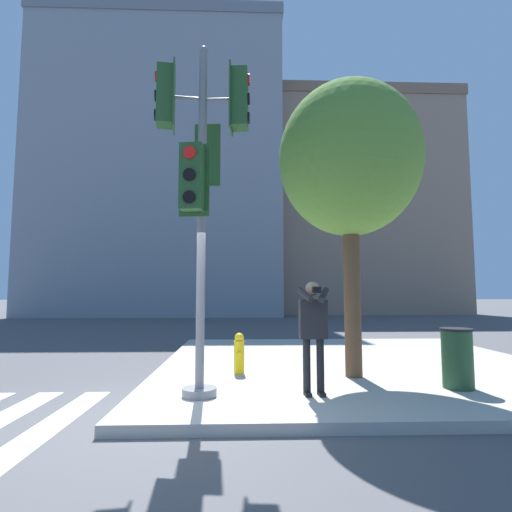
{
  "coord_description": "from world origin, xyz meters",
  "views": [
    {
      "loc": [
        1.13,
        -5.14,
        1.63
      ],
      "look_at": [
        1.34,
        0.74,
        2.16
      ],
      "focal_mm": 28.0,
      "sensor_mm": 36.0,
      "label": 1
    }
  ],
  "objects_px": {
    "traffic_signal_pole": "(202,164)",
    "trash_bin": "(457,358)",
    "street_tree": "(349,161)",
    "fire_hydrant": "(239,353)",
    "person_photographer": "(313,326)"
  },
  "relations": [
    {
      "from": "street_tree",
      "to": "fire_hydrant",
      "type": "height_order",
      "value": "street_tree"
    },
    {
      "from": "trash_bin",
      "to": "traffic_signal_pole",
      "type": "bearing_deg",
      "value": -174.85
    },
    {
      "from": "traffic_signal_pole",
      "to": "trash_bin",
      "type": "bearing_deg",
      "value": 5.15
    },
    {
      "from": "street_tree",
      "to": "fire_hydrant",
      "type": "distance_m",
      "value": 4.08
    },
    {
      "from": "traffic_signal_pole",
      "to": "fire_hydrant",
      "type": "relative_size",
      "value": 7.18
    },
    {
      "from": "traffic_signal_pole",
      "to": "street_tree",
      "type": "xyz_separation_m",
      "value": [
        2.58,
        1.25,
        0.5
      ]
    },
    {
      "from": "trash_bin",
      "to": "person_photographer",
      "type": "bearing_deg",
      "value": -172.57
    },
    {
      "from": "traffic_signal_pole",
      "to": "person_photographer",
      "type": "xyz_separation_m",
      "value": [
        1.65,
        0.06,
        -2.41
      ]
    },
    {
      "from": "traffic_signal_pole",
      "to": "fire_hydrant",
      "type": "height_order",
      "value": "traffic_signal_pole"
    },
    {
      "from": "traffic_signal_pole",
      "to": "person_photographer",
      "type": "height_order",
      "value": "traffic_signal_pole"
    },
    {
      "from": "fire_hydrant",
      "to": "trash_bin",
      "type": "distance_m",
      "value": 3.61
    },
    {
      "from": "fire_hydrant",
      "to": "person_photographer",
      "type": "bearing_deg",
      "value": -54.56
    },
    {
      "from": "traffic_signal_pole",
      "to": "fire_hydrant",
      "type": "xyz_separation_m",
      "value": [
        0.56,
        1.59,
        -3.03
      ]
    },
    {
      "from": "traffic_signal_pole",
      "to": "fire_hydrant",
      "type": "distance_m",
      "value": 3.47
    },
    {
      "from": "traffic_signal_pole",
      "to": "trash_bin",
      "type": "relative_size",
      "value": 5.73
    }
  ]
}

